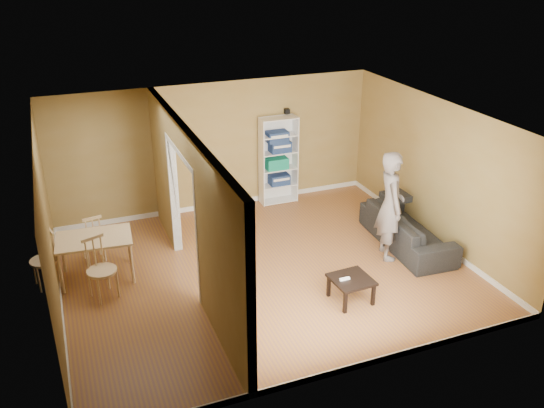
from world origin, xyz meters
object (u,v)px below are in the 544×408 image
(sofa, at_px, (408,224))
(chair_near, at_px, (102,269))
(chair_far, at_px, (92,237))
(chair_left, at_px, (44,259))
(dining_table, at_px, (94,242))
(bookshelf, at_px, (277,160))
(coffee_table, at_px, (351,282))
(person, at_px, (391,197))

(sofa, distance_m, chair_near, 5.31)
(sofa, xyz_separation_m, chair_near, (-5.30, 0.25, 0.08))
(chair_near, xyz_separation_m, chair_far, (-0.03, 1.23, -0.05))
(chair_left, bearing_deg, dining_table, 74.47)
(bookshelf, distance_m, chair_left, 5.02)
(coffee_table, xyz_separation_m, chair_far, (-3.52, 2.70, 0.11))
(person, bearing_deg, chair_far, 86.24)
(person, relative_size, chair_left, 2.35)
(person, relative_size, chair_near, 2.27)
(chair_left, height_order, chair_far, chair_left)
(dining_table, relative_size, chair_left, 1.22)
(sofa, xyz_separation_m, bookshelf, (-1.44, 2.70, 0.50))
(sofa, bearing_deg, bookshelf, 31.59)
(coffee_table, distance_m, chair_far, 4.44)
(dining_table, bearing_deg, chair_left, 176.96)
(coffee_table, height_order, chair_left, chair_left)
(bookshelf, relative_size, dining_table, 1.57)
(dining_table, xyz_separation_m, chair_near, (0.03, -0.63, -0.16))
(sofa, bearing_deg, coffee_table, 127.63)
(sofa, distance_m, person, 0.92)
(bookshelf, height_order, chair_near, bookshelf)
(coffee_table, xyz_separation_m, chair_left, (-4.31, 2.15, 0.15))
(person, height_order, dining_table, person)
(coffee_table, relative_size, chair_left, 0.61)
(person, distance_m, bookshelf, 3.05)
(sofa, height_order, chair_far, chair_far)
(chair_near, bearing_deg, sofa, -23.81)
(coffee_table, bearing_deg, chair_far, 142.48)
(person, bearing_deg, chair_near, 100.18)
(chair_left, bearing_deg, sofa, 68.87)
(bookshelf, xyz_separation_m, dining_table, (-3.89, -1.81, -0.26))
(person, xyz_separation_m, dining_table, (-4.78, 1.09, -0.47))
(sofa, bearing_deg, chair_left, 84.92)
(chair_far, bearing_deg, coffee_table, 130.94)
(coffee_table, bearing_deg, dining_table, 149.11)
(chair_far, bearing_deg, person, 148.98)
(bookshelf, bearing_deg, sofa, -61.98)
(sofa, relative_size, person, 0.97)
(person, distance_m, dining_table, 4.93)
(chair_left, bearing_deg, chair_far, 112.87)
(person, xyz_separation_m, chair_far, (-4.78, 1.69, -0.68))
(bookshelf, bearing_deg, chair_left, -159.23)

